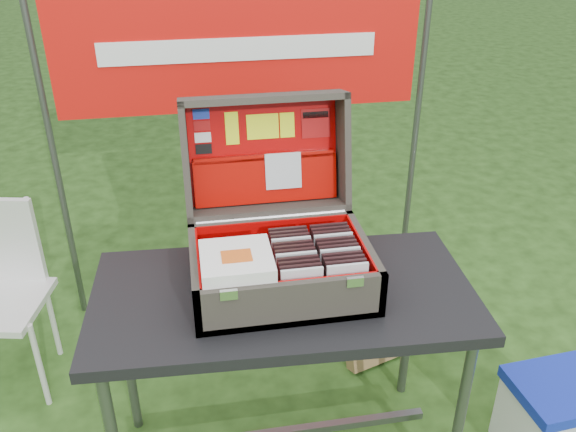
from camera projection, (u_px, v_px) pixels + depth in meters
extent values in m
cube|color=black|center=(283.00, 295.00, 1.98)|extent=(1.26, 0.68, 0.04)
cylinder|color=#59595B|center=(460.00, 416.00, 2.03)|extent=(0.04, 0.04, 0.73)
cylinder|color=#59595B|center=(127.00, 355.00, 2.29)|extent=(0.04, 0.04, 0.73)
cylinder|color=#59595B|center=(409.00, 323.00, 2.46)|extent=(0.04, 0.04, 0.73)
cube|color=#59595B|center=(284.00, 432.00, 2.28)|extent=(1.08, 0.03, 0.03)
cube|color=#4A463C|center=(281.00, 285.00, 1.98)|extent=(0.57, 0.41, 0.02)
cube|color=#4A463C|center=(292.00, 305.00, 1.78)|extent=(0.57, 0.02, 0.15)
cube|color=#4A463C|center=(272.00, 238.00, 2.11)|extent=(0.57, 0.02, 0.15)
cube|color=#4A463C|center=(195.00, 277.00, 1.90)|extent=(0.02, 0.41, 0.15)
cube|color=#4A463C|center=(364.00, 260.00, 1.99)|extent=(0.02, 0.41, 0.15)
cube|color=#C90006|center=(281.00, 282.00, 1.97)|extent=(0.53, 0.36, 0.01)
cube|color=silver|center=(229.00, 295.00, 1.71)|extent=(0.05, 0.01, 0.03)
cube|color=silver|center=(355.00, 282.00, 1.76)|extent=(0.05, 0.01, 0.03)
cylinder|color=silver|center=(272.00, 217.00, 2.08)|extent=(0.51, 0.02, 0.02)
cube|color=#4A463C|center=(263.00, 151.00, 2.16)|extent=(0.57, 0.11, 0.40)
cube|color=#4A463C|center=(263.00, 98.00, 2.04)|extent=(0.57, 0.15, 0.05)
cube|color=#4A463C|center=(268.00, 208.00, 2.15)|extent=(0.57, 0.15, 0.05)
cube|color=#4A463C|center=(185.00, 160.00, 2.06)|extent=(0.02, 0.24, 0.43)
cube|color=#4A463C|center=(343.00, 149.00, 2.14)|extent=(0.02, 0.24, 0.43)
cube|color=#C90006|center=(264.00, 152.00, 2.15)|extent=(0.52, 0.08, 0.35)
cube|color=#C90006|center=(291.00, 299.00, 1.79)|extent=(0.53, 0.01, 0.13)
cube|color=#C90006|center=(273.00, 237.00, 2.09)|extent=(0.53, 0.01, 0.13)
cube|color=#C90006|center=(199.00, 274.00, 1.90)|extent=(0.01, 0.36, 0.13)
cube|color=#C90006|center=(360.00, 258.00, 1.98)|extent=(0.01, 0.36, 0.13)
cube|color=#A50600|center=(266.00, 180.00, 2.16)|extent=(0.51, 0.07, 0.17)
cube|color=#A50600|center=(265.00, 157.00, 2.13)|extent=(0.50, 0.02, 0.02)
cube|color=silver|center=(283.00, 171.00, 2.14)|extent=(0.13, 0.04, 0.13)
cube|color=#1933B2|center=(201.00, 114.00, 2.07)|extent=(0.06, 0.01, 0.03)
cube|color=#A10C0D|center=(202.00, 126.00, 2.08)|extent=(0.06, 0.01, 0.03)
cube|color=white|center=(203.00, 137.00, 2.09)|extent=(0.06, 0.01, 0.03)
cube|color=black|center=(204.00, 149.00, 2.10)|extent=(0.06, 0.01, 0.03)
cube|color=#E7F917|center=(232.00, 128.00, 2.10)|extent=(0.05, 0.03, 0.11)
cube|color=#E7F917|center=(263.00, 127.00, 2.12)|extent=(0.11, 0.02, 0.09)
cube|color=#E7F917|center=(287.00, 125.00, 2.13)|extent=(0.05, 0.02, 0.09)
cube|color=#A10C0D|center=(316.00, 123.00, 2.14)|extent=(0.10, 0.02, 0.10)
cube|color=black|center=(315.00, 115.00, 2.14)|extent=(0.09, 0.01, 0.02)
cube|color=silver|center=(302.00, 289.00, 1.80)|extent=(0.13, 0.01, 0.14)
cube|color=black|center=(300.00, 285.00, 1.82)|extent=(0.13, 0.01, 0.14)
cube|color=black|center=(299.00, 281.00, 1.84)|extent=(0.13, 0.01, 0.14)
cube|color=black|center=(298.00, 277.00, 1.86)|extent=(0.13, 0.01, 0.14)
cube|color=silver|center=(296.00, 273.00, 1.88)|extent=(0.13, 0.01, 0.14)
cube|color=black|center=(295.00, 269.00, 1.90)|extent=(0.13, 0.01, 0.14)
cube|color=black|center=(294.00, 265.00, 1.92)|extent=(0.13, 0.01, 0.14)
cube|color=black|center=(292.00, 261.00, 1.94)|extent=(0.13, 0.01, 0.14)
cube|color=silver|center=(291.00, 257.00, 1.96)|extent=(0.13, 0.01, 0.14)
cube|color=black|center=(290.00, 254.00, 1.98)|extent=(0.13, 0.01, 0.14)
cube|color=black|center=(289.00, 250.00, 2.00)|extent=(0.13, 0.01, 0.14)
cube|color=black|center=(287.00, 246.00, 2.02)|extent=(0.13, 0.01, 0.14)
cube|color=silver|center=(347.00, 285.00, 1.82)|extent=(0.13, 0.01, 0.14)
cube|color=black|center=(345.00, 280.00, 1.84)|extent=(0.13, 0.01, 0.14)
cube|color=black|center=(343.00, 276.00, 1.86)|extent=(0.13, 0.01, 0.14)
cube|color=black|center=(341.00, 272.00, 1.88)|extent=(0.13, 0.01, 0.14)
cube|color=silver|center=(339.00, 268.00, 1.90)|extent=(0.13, 0.01, 0.14)
cube|color=black|center=(338.00, 264.00, 1.92)|extent=(0.13, 0.01, 0.14)
cube|color=black|center=(336.00, 261.00, 1.94)|extent=(0.13, 0.01, 0.14)
cube|color=black|center=(334.00, 257.00, 1.96)|extent=(0.13, 0.01, 0.14)
cube|color=silver|center=(333.00, 253.00, 1.98)|extent=(0.13, 0.01, 0.14)
cube|color=black|center=(331.00, 250.00, 2.00)|extent=(0.13, 0.01, 0.14)
cube|color=black|center=(329.00, 246.00, 2.02)|extent=(0.13, 0.01, 0.14)
cube|color=black|center=(328.00, 243.00, 2.04)|extent=(0.13, 0.01, 0.14)
cube|color=white|center=(237.00, 265.00, 1.82)|extent=(0.21, 0.21, 0.00)
cube|color=white|center=(237.00, 264.00, 1.82)|extent=(0.21, 0.21, 0.00)
cube|color=white|center=(237.00, 262.00, 1.81)|extent=(0.21, 0.21, 0.00)
cube|color=white|center=(237.00, 261.00, 1.81)|extent=(0.21, 0.21, 0.00)
cube|color=white|center=(236.00, 260.00, 1.81)|extent=(0.21, 0.21, 0.00)
cube|color=white|center=(236.00, 258.00, 1.81)|extent=(0.21, 0.21, 0.00)
cube|color=white|center=(236.00, 257.00, 1.80)|extent=(0.21, 0.21, 0.00)
cube|color=white|center=(236.00, 255.00, 1.80)|extent=(0.21, 0.21, 0.00)
cube|color=#D85919|center=(237.00, 256.00, 1.79)|extent=(0.09, 0.07, 0.00)
cube|color=white|center=(558.00, 422.00, 2.29)|extent=(0.39, 0.31, 0.30)
cube|color=#1327AE|center=(568.00, 388.00, 2.21)|extent=(0.41, 0.33, 0.05)
cylinder|color=silver|center=(40.00, 366.00, 2.47)|extent=(0.02, 0.02, 0.42)
cylinder|color=silver|center=(52.00, 318.00, 2.74)|extent=(0.02, 0.02, 0.42)
cylinder|color=silver|center=(35.00, 239.00, 2.57)|extent=(0.02, 0.02, 0.39)
cube|color=olive|center=(385.00, 311.00, 2.76)|extent=(0.47, 0.32, 0.46)
cylinder|color=#59595B|center=(54.00, 157.00, 2.73)|extent=(0.03, 0.03, 1.70)
cylinder|color=#59595B|center=(415.00, 133.00, 2.99)|extent=(0.03, 0.03, 1.70)
cube|color=red|center=(240.00, 49.00, 2.63)|extent=(1.60, 0.02, 0.55)
cube|color=white|center=(240.00, 49.00, 2.62)|extent=(1.20, 0.00, 0.10)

